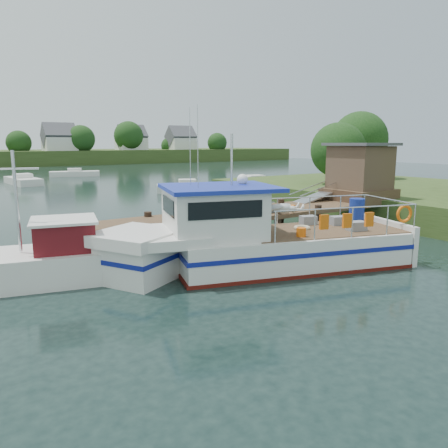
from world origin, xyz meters
TOP-DOWN VIEW (x-y plane):
  - ground_plane at (0.00, 0.00)m, footprint 160.00×160.00m
  - dock at (6.51, 0.01)m, footprint 16.60×3.00m
  - lobster_boat at (-1.17, -3.58)m, footprint 11.70×6.18m
  - work_boat at (-7.92, -0.87)m, footprint 8.12×4.02m
  - moored_far at (5.99, 44.68)m, footprint 6.72×3.78m
  - moored_b at (8.98, 19.12)m, footprint 5.75×4.05m
  - moored_c at (18.77, 21.68)m, footprint 6.80×3.27m
  - moored_d at (-1.96, 36.03)m, footprint 2.94×7.07m

SIDE VIEW (x-z plane):
  - ground_plane at x=0.00m, z-range 0.00..0.00m
  - moored_c at x=18.77m, z-range -0.13..0.90m
  - moored_far at x=5.99m, z-range -0.14..0.94m
  - moored_d at x=-1.96m, z-range -0.15..1.02m
  - moored_b at x=8.98m, z-range -0.16..1.06m
  - work_boat at x=-7.92m, z-range -1.45..2.81m
  - lobster_boat at x=-1.17m, z-range -1.81..3.88m
  - dock at x=6.51m, z-range -0.15..4.63m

